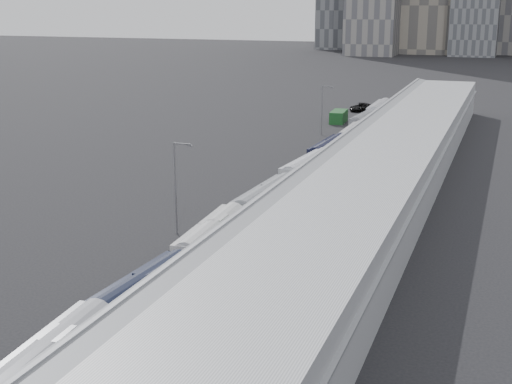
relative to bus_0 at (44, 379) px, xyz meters
The scene contains 20 objects.
sidewalk 48.28m from the bus_0, 81.80° to the left, with size 10.00×170.00×0.12m, color gray.
lane_line 47.92m from the bus_0, 94.33° to the left, with size 0.12×160.00×0.02m, color gold.
depot 49.01m from the bus_0, 77.17° to the left, with size 12.45×160.40×7.20m.
bus_0 is the anchor object (origin of this frame).
bus_1 11.80m from the bus_0, 90.96° to the left, with size 3.40×13.01×3.76m.
bus_2 26.02m from the bus_0, 90.82° to the left, with size 3.32×13.27×3.84m.
bus_3 39.76m from the bus_0, 89.85° to the left, with size 3.39×13.44×3.89m.
bus_4 55.75m from the bus_0, 89.58° to the left, with size 3.86×13.66×3.94m.
bus_5 68.89m from the bus_0, 90.11° to the left, with size 3.25×12.89×3.73m.
bus_6 82.72m from the bus_0, 89.72° to the left, with size 2.75×12.24×3.58m.
bus_7 97.06m from the bus_0, 90.29° to the left, with size 3.45×12.72×3.68m.
bus_8 109.15m from the bus_0, 90.01° to the left, with size 3.10×14.03×4.10m.
tree_1 26.70m from the bus_0, 82.27° to the left, with size 2.19×2.19×4.42m.
tree_2 47.45m from the bus_0, 85.30° to the left, with size 1.59×1.59×3.74m.
tree_3 74.76m from the bus_0, 87.49° to the left, with size 2.82×2.82×4.77m.
tree_4 96.64m from the bus_0, 87.72° to the left, with size 1.69×1.69×4.03m.
street_lamp_near 33.07m from the bus_0, 101.98° to the left, with size 2.04×0.22×9.66m.
street_lamp_far 92.61m from the bus_0, 94.46° to the left, with size 2.04×0.22×8.86m.
shipping_container 107.05m from the bus_0, 94.12° to the left, with size 2.69×6.55×2.32m, color #133F19.
suv 123.51m from the bus_0, 93.10° to the left, with size 2.93×6.36×1.77m, color black.
Camera 1 is at (26.84, -24.08, 23.35)m, focal length 50.00 mm.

